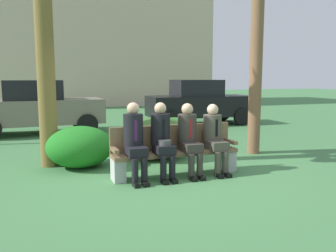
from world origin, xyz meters
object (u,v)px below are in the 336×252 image
object	(u,v)px
parked_car_near	(38,107)
building_backdrop	(97,37)
park_bench	(174,151)
seated_man_centerright	(189,135)
shrub_far_lawn	(175,129)
seated_man_centerleft	(162,137)
shrub_mid_lawn	(80,147)
seated_man_leftmost	(135,138)
parked_car_far	(199,102)
seated_man_rightmost	(215,135)
shrub_near_bench	(157,137)

from	to	relation	value
parked_car_near	building_backdrop	size ratio (longest dim) A/B	0.27
park_bench	seated_man_centerright	size ratio (longest dim) A/B	1.78
shrub_far_lawn	parked_car_near	xyz separation A→B (m)	(-3.65, 2.54, 0.52)
seated_man_centerleft	parked_car_near	size ratio (longest dim) A/B	0.33
park_bench	parked_car_near	size ratio (longest dim) A/B	0.58
seated_man_centerright	shrub_mid_lawn	xyz separation A→B (m)	(-1.79, 1.28, -0.32)
seated_man_centerright	parked_car_near	distance (m)	6.55
seated_man_leftmost	park_bench	bearing A→B (deg)	9.17
parked_car_far	shrub_mid_lawn	bearing A→B (deg)	-134.59
seated_man_centerright	seated_man_rightmost	bearing A→B (deg)	-0.30
seated_man_centerleft	parked_car_far	bearing A→B (deg)	59.67
park_bench	parked_car_near	distance (m)	6.36
seated_man_rightmost	parked_car_near	bearing A→B (deg)	116.79
seated_man_centerright	parked_car_far	distance (m)	7.07
seated_man_leftmost	seated_man_centerleft	xyz separation A→B (m)	(0.49, -0.01, -0.01)
shrub_near_bench	building_backdrop	bearing A→B (deg)	84.84
park_bench	shrub_mid_lawn	xyz separation A→B (m)	(-1.55, 1.15, -0.03)
shrub_near_bench	seated_man_centerleft	bearing A→B (deg)	-105.32
seated_man_leftmost	shrub_near_bench	world-z (taller)	seated_man_leftmost
parked_car_near	seated_man_centerleft	bearing A→B (deg)	-71.49
seated_man_centerleft	parked_car_far	distance (m)	7.32
seated_man_centerright	shrub_far_lawn	distance (m)	3.70
seated_man_centerleft	shrub_mid_lawn	size ratio (longest dim) A/B	1.02
parked_car_far	seated_man_centerright	bearing A→B (deg)	-116.73
seated_man_leftmost	seated_man_centerright	bearing A→B (deg)	-0.21
seated_man_centerleft	building_backdrop	world-z (taller)	building_backdrop
parked_car_far	seated_man_rightmost	bearing A→B (deg)	-112.90
shrub_far_lawn	parked_car_far	size ratio (longest dim) A/B	0.26
shrub_near_bench	parked_car_far	bearing A→B (deg)	55.69
shrub_far_lawn	shrub_near_bench	bearing A→B (deg)	-121.18
seated_man_rightmost	shrub_mid_lawn	bearing A→B (deg)	150.89
seated_man_centerright	shrub_near_bench	world-z (taller)	seated_man_centerright
seated_man_rightmost	building_backdrop	xyz separation A→B (m)	(0.95, 18.89, 3.79)
seated_man_rightmost	building_backdrop	bearing A→B (deg)	87.11
seated_man_rightmost	parked_car_far	size ratio (longest dim) A/B	0.32
park_bench	shrub_near_bench	world-z (taller)	shrub_near_bench
seated_man_rightmost	seated_man_centerright	bearing A→B (deg)	179.70
shrub_far_lawn	seated_man_centerleft	bearing A→B (deg)	-114.83
seated_man_leftmost	seated_man_centerleft	size ratio (longest dim) A/B	1.01
building_backdrop	parked_car_near	bearing A→B (deg)	-107.31
seated_man_rightmost	shrub_near_bench	size ratio (longest dim) A/B	0.87
parked_car_near	parked_car_far	size ratio (longest dim) A/B	1.00
seated_man_leftmost	shrub_near_bench	xyz separation A→B (m)	(0.91, 1.50, -0.29)
building_backdrop	shrub_far_lawn	bearing A→B (deg)	-91.34
seated_man_centerleft	shrub_far_lawn	bearing A→B (deg)	65.17
shrub_mid_lawn	seated_man_centerleft	bearing A→B (deg)	-45.22
seated_man_leftmost	shrub_far_lawn	distance (m)	4.11
parked_car_near	park_bench	bearing A→B (deg)	-68.67
seated_man_leftmost	shrub_mid_lawn	size ratio (longest dim) A/B	1.03
shrub_mid_lawn	building_backdrop	world-z (taller)	building_backdrop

